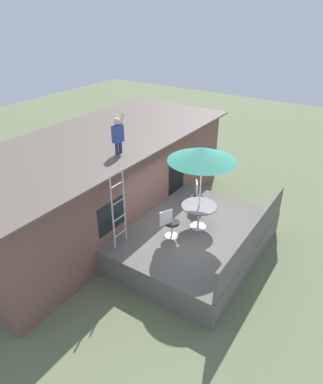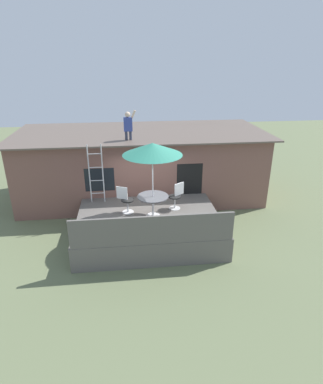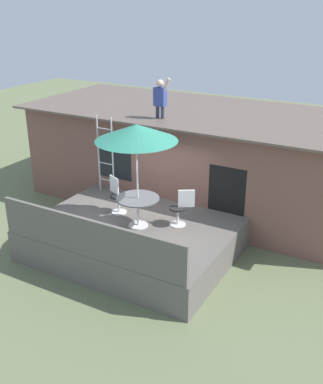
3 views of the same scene
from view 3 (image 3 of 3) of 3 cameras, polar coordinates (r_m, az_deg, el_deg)
name	(u,v)px [view 3 (image 3 of 3)]	position (r m, az deg, el deg)	size (l,w,h in m)	color
ground_plane	(137,250)	(11.82, -3.11, -7.21)	(40.00, 40.00, 0.00)	#66704C
house	(198,157)	(14.12, 4.55, 4.39)	(10.50, 4.50, 2.89)	brown
deck	(136,236)	(11.62, -3.15, -5.51)	(4.81, 3.87, 0.80)	#605B56
deck_railing	(88,238)	(9.87, -9.10, -5.68)	(4.71, 0.08, 0.90)	#605B56
patio_table	(138,204)	(11.00, -2.95, -1.49)	(1.04, 1.04, 0.74)	silver
patio_umbrella	(136,133)	(10.39, -3.14, 7.38)	(1.90, 1.90, 2.54)	silver
step_ladder	(106,155)	(12.91, -6.97, 4.59)	(0.52, 0.04, 2.20)	silver
person_figure	(160,96)	(12.61, -0.14, 11.83)	(0.47, 0.20, 1.11)	#33384C
patio_chair_left	(117,195)	(11.85, -5.54, -0.40)	(0.59, 0.44, 0.92)	silver
patio_chair_right	(181,208)	(11.10, 2.43, -1.98)	(0.57, 0.45, 0.92)	silver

